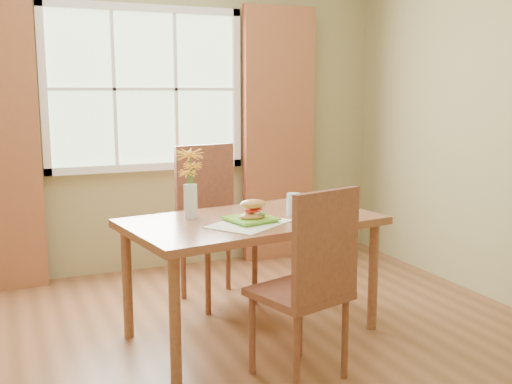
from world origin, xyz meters
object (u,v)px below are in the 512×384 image
(chair_near, at_px, (311,278))
(flower_vase, at_px, (190,176))
(dining_table, at_px, (252,230))
(croissant_sandwich, at_px, (253,210))
(water_glass, at_px, (294,205))
(chair_far, at_px, (211,216))

(chair_near, height_order, flower_vase, flower_vase)
(dining_table, relative_size, flower_vase, 3.84)
(croissant_sandwich, distance_m, flower_vase, 0.44)
(water_glass, bearing_deg, chair_near, -109.69)
(chair_near, distance_m, chair_far, 1.42)
(chair_far, relative_size, water_glass, 8.15)
(chair_far, height_order, water_glass, chair_far)
(chair_near, bearing_deg, chair_far, 75.68)
(dining_table, xyz_separation_m, water_glass, (0.27, -0.03, 0.14))
(flower_vase, bearing_deg, croissant_sandwich, -43.43)
(croissant_sandwich, xyz_separation_m, flower_vase, (-0.29, 0.28, 0.18))
(chair_near, bearing_deg, flower_vase, 97.11)
(croissant_sandwich, bearing_deg, chair_near, -83.30)
(flower_vase, bearing_deg, chair_near, -66.93)
(dining_table, height_order, chair_near, chair_near)
(chair_far, relative_size, flower_vase, 2.64)
(croissant_sandwich, bearing_deg, flower_vase, 136.05)
(dining_table, height_order, flower_vase, flower_vase)
(dining_table, bearing_deg, chair_far, 82.47)
(chair_far, height_order, flower_vase, flower_vase)
(chair_near, distance_m, flower_vase, 1.02)
(dining_table, distance_m, chair_far, 0.72)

